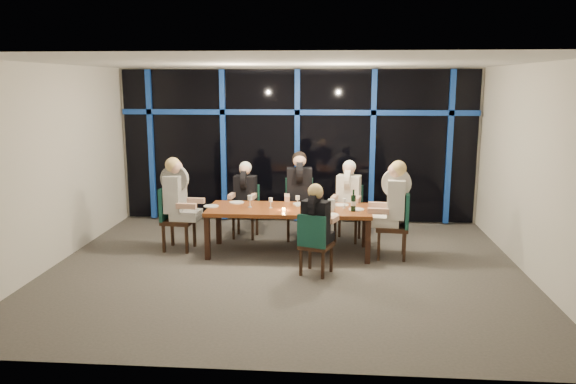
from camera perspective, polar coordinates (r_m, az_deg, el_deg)
name	(u,v)px	position (r m, az deg, el deg)	size (l,w,h in m)	color
room	(285,133)	(8.00, -0.34, 6.04)	(7.04, 7.00, 3.02)	#57524C
window_wall	(298,144)	(10.95, 1.02, 4.93)	(6.86, 0.43, 2.94)	black
dining_table	(289,212)	(9.00, 0.10, -2.05)	(2.60, 1.00, 0.75)	brown
chair_far_left	(246,208)	(10.06, -4.26, -1.62)	(0.47, 0.47, 0.93)	black
chair_far_mid	(299,205)	(9.93, 1.15, -1.34)	(0.53, 0.53, 1.06)	black
chair_far_right	(349,210)	(9.88, 6.19, -1.79)	(0.53, 0.53, 0.96)	black
chair_end_left	(173,215)	(9.42, -11.59, -2.29)	(0.52, 0.52, 1.05)	black
chair_end_right	(398,221)	(8.95, 11.13, -2.95)	(0.53, 0.53, 1.06)	black
chair_near_mid	(314,241)	(8.01, 2.69, -5.02)	(0.54, 0.54, 0.91)	black
diner_far_left	(245,188)	(9.91, -4.40, 0.36)	(0.48, 0.60, 0.90)	black
diner_far_mid	(299,183)	(9.76, 1.17, 0.93)	(0.55, 0.68, 1.03)	black
diner_far_right	(348,189)	(9.72, 6.14, 0.31)	(0.54, 0.64, 0.94)	silver
diner_end_left	(177,190)	(9.30, -11.18, 0.17)	(0.67, 0.54, 1.02)	black
diner_end_right	(393,195)	(8.86, 10.65, -0.32)	(0.68, 0.55, 1.03)	silver
diner_near_mid	(317,215)	(7.99, 2.92, -2.38)	(0.55, 0.62, 0.89)	black
plate_far_left	(237,202)	(9.41, -5.23, -1.05)	(0.24, 0.24, 0.01)	white
plate_far_mid	(300,204)	(9.25, 1.26, -1.21)	(0.24, 0.24, 0.01)	white
plate_far_right	(341,205)	(9.21, 5.45, -1.32)	(0.24, 0.24, 0.01)	white
plate_end_left	(211,206)	(9.17, -7.81, -1.43)	(0.24, 0.24, 0.01)	white
plate_end_right	(356,209)	(8.92, 6.97, -1.77)	(0.24, 0.24, 0.01)	white
plate_near_mid	(331,215)	(8.52, 4.34, -2.32)	(0.24, 0.24, 0.01)	white
wine_bottle	(353,203)	(8.79, 6.65, -1.11)	(0.08, 0.08, 0.34)	black
water_pitcher	(331,205)	(8.76, 4.41, -1.35)	(0.12, 0.11, 0.19)	silver
tea_light	(284,209)	(8.82, -0.43, -1.76)	(0.05, 0.05, 0.03)	#FCAD4B
wine_glass_a	(271,200)	(8.97, -1.78, -0.87)	(0.06, 0.06, 0.17)	silver
wine_glass_b	(298,198)	(9.09, 0.98, -0.66)	(0.07, 0.07, 0.17)	silver
wine_glass_c	(312,200)	(8.97, 2.50, -0.82)	(0.07, 0.07, 0.18)	silver
wine_glass_d	(250,199)	(9.03, -3.89, -0.67)	(0.08, 0.08, 0.20)	silver
wine_glass_e	(345,201)	(9.00, 5.76, -0.92)	(0.06, 0.06, 0.16)	silver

